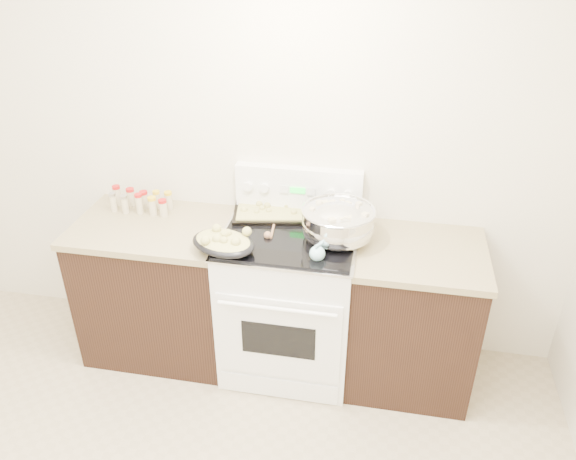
# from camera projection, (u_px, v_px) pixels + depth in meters

# --- Properties ---
(room_shell) EXTENTS (4.10, 3.60, 2.75)m
(room_shell) POSITION_uv_depth(u_px,v_px,m) (83.00, 241.00, 1.64)
(room_shell) COLOR beige
(room_shell) RESTS_ON ground
(counter_left) EXTENTS (0.93, 0.67, 0.92)m
(counter_left) POSITION_uv_depth(u_px,v_px,m) (161.00, 287.00, 3.55)
(counter_left) COLOR black
(counter_left) RESTS_ON ground
(counter_right) EXTENTS (0.73, 0.67, 0.92)m
(counter_right) POSITION_uv_depth(u_px,v_px,m) (412.00, 316.00, 3.30)
(counter_right) COLOR black
(counter_right) RESTS_ON ground
(kitchen_range) EXTENTS (0.78, 0.73, 1.22)m
(kitchen_range) POSITION_uv_depth(u_px,v_px,m) (290.00, 298.00, 3.40)
(kitchen_range) COLOR white
(kitchen_range) RESTS_ON ground
(mixing_bowl) EXTENTS (0.43, 0.43, 0.24)m
(mixing_bowl) POSITION_uv_depth(u_px,v_px,m) (338.00, 224.00, 3.08)
(mixing_bowl) COLOR silver
(mixing_bowl) RESTS_ON kitchen_range
(roasting_pan) EXTENTS (0.43, 0.37, 0.12)m
(roasting_pan) POSITION_uv_depth(u_px,v_px,m) (223.00, 242.00, 3.00)
(roasting_pan) COLOR black
(roasting_pan) RESTS_ON kitchen_range
(baking_sheet) EXTENTS (0.48, 0.37, 0.06)m
(baking_sheet) POSITION_uv_depth(u_px,v_px,m) (270.00, 211.00, 3.37)
(baking_sheet) COLOR black
(baking_sheet) RESTS_ON kitchen_range
(wooden_spoon) EXTENTS (0.05, 0.26, 0.04)m
(wooden_spoon) POSITION_uv_depth(u_px,v_px,m) (270.00, 232.00, 3.17)
(wooden_spoon) COLOR #9A6A46
(wooden_spoon) RESTS_ON kitchen_range
(blue_ladle) EXTENTS (0.14, 0.27, 0.10)m
(blue_ladle) POSITION_uv_depth(u_px,v_px,m) (318.00, 252.00, 2.94)
(blue_ladle) COLOR #97D6E2
(blue_ladle) RESTS_ON kitchen_range
(spice_jars) EXTENTS (0.39, 0.15, 0.13)m
(spice_jars) POSITION_uv_depth(u_px,v_px,m) (141.00, 201.00, 3.44)
(spice_jars) COLOR #BFB28C
(spice_jars) RESTS_ON counter_left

